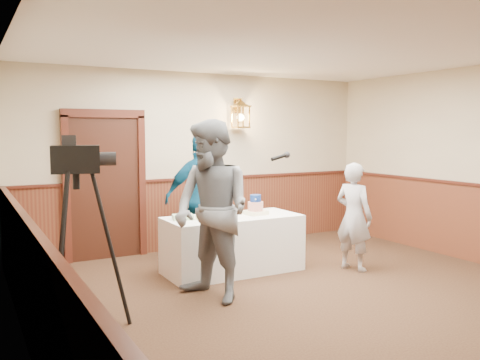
# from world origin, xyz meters

# --- Properties ---
(ground) EXTENTS (7.00, 7.00, 0.00)m
(ground) POSITION_xyz_m (0.00, 0.00, 0.00)
(ground) COLOR #311B13
(ground) RESTS_ON ground
(room_shell) EXTENTS (6.02, 7.02, 2.81)m
(room_shell) POSITION_xyz_m (-0.05, 0.45, 1.52)
(room_shell) COLOR #BCAA8D
(room_shell) RESTS_ON ground
(display_table) EXTENTS (1.80, 0.80, 0.75)m
(display_table) POSITION_xyz_m (-0.30, 1.90, 0.38)
(display_table) COLOR white
(display_table) RESTS_ON ground
(tiered_cake) EXTENTS (0.29, 0.29, 0.27)m
(tiered_cake) POSITION_xyz_m (0.04, 1.88, 0.86)
(tiered_cake) COLOR #FBEEBB
(tiered_cake) RESTS_ON display_table
(sheet_cake_yellow) EXTENTS (0.36, 0.30, 0.07)m
(sheet_cake_yellow) POSITION_xyz_m (-0.65, 1.82, 0.78)
(sheet_cake_yellow) COLOR #F3DA91
(sheet_cake_yellow) RESTS_ON display_table
(sheet_cake_green) EXTENTS (0.30, 0.26, 0.06)m
(sheet_cake_green) POSITION_xyz_m (-0.97, 2.00, 0.78)
(sheet_cake_green) COLOR #A9D597
(sheet_cake_green) RESTS_ON display_table
(interviewer) EXTENTS (1.66, 1.16, 2.01)m
(interviewer) POSITION_xyz_m (-1.04, 0.99, 1.00)
(interviewer) COLOR slate
(interviewer) RESTS_ON ground
(baker) EXTENTS (0.49, 0.61, 1.46)m
(baker) POSITION_xyz_m (1.17, 1.20, 0.73)
(baker) COLOR #A5A4A9
(baker) RESTS_ON ground
(assistant_p) EXTENTS (1.15, 0.68, 1.84)m
(assistant_p) POSITION_xyz_m (-0.42, 2.59, 0.92)
(assistant_p) COLOR navy
(assistant_p) RESTS_ON ground
(tv_camera_rig) EXTENTS (0.69, 0.64, 1.74)m
(tv_camera_rig) POSITION_xyz_m (-2.51, 0.83, 0.78)
(tv_camera_rig) COLOR black
(tv_camera_rig) RESTS_ON ground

